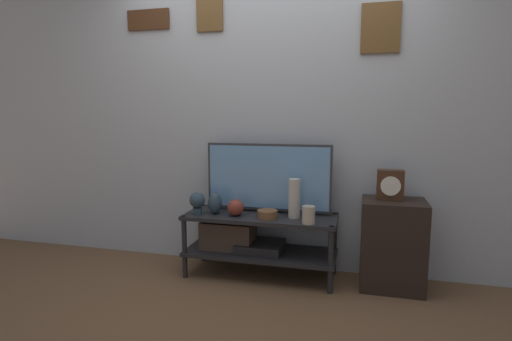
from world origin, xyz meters
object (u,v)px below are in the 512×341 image
(television, at_px, (268,177))
(vase_tall_ceramic, at_px, (294,198))
(vase_wide_bowl, at_px, (267,214))
(vase_round_glass, at_px, (235,208))
(candle_jar, at_px, (309,215))
(decorative_bust, at_px, (197,201))
(mantel_clock, at_px, (390,185))
(vase_urn_stoneware, at_px, (215,203))

(television, height_order, vase_tall_ceramic, television)
(vase_wide_bowl, height_order, vase_round_glass, vase_round_glass)
(candle_jar, xyz_separation_m, decorative_bust, (-0.89, 0.06, 0.04))
(vase_round_glass, distance_m, mantel_clock, 1.18)
(television, xyz_separation_m, mantel_clock, (0.93, -0.04, -0.01))
(vase_tall_ceramic, height_order, candle_jar, vase_tall_ceramic)
(vase_round_glass, distance_m, candle_jar, 0.59)
(vase_tall_ceramic, relative_size, vase_round_glass, 2.30)
(vase_wide_bowl, distance_m, decorative_bust, 0.57)
(decorative_bust, relative_size, mantel_clock, 0.79)
(decorative_bust, bearing_deg, candle_jar, -3.87)
(vase_tall_ceramic, bearing_deg, candle_jar, -47.53)
(television, distance_m, vase_round_glass, 0.36)
(television, bearing_deg, vase_round_glass, -141.45)
(vase_wide_bowl, relative_size, mantel_clock, 0.69)
(candle_jar, bearing_deg, decorative_bust, 176.13)
(mantel_clock, bearing_deg, vase_urn_stoneware, -175.10)
(vase_tall_ceramic, height_order, decorative_bust, vase_tall_ceramic)
(vase_tall_ceramic, bearing_deg, decorative_bust, -174.14)
(television, bearing_deg, decorative_bust, -159.48)
(vase_wide_bowl, distance_m, vase_round_glass, 0.26)
(candle_jar, relative_size, decorative_bust, 0.74)
(television, distance_m, vase_wide_bowl, 0.32)
(vase_urn_stoneware, distance_m, decorative_bust, 0.14)
(vase_urn_stoneware, relative_size, mantel_clock, 0.79)
(television, relative_size, candle_jar, 7.86)
(television, relative_size, vase_round_glass, 7.75)
(vase_round_glass, distance_m, decorative_bust, 0.31)
(vase_urn_stoneware, bearing_deg, decorative_bust, -162.17)
(vase_tall_ceramic, relative_size, vase_wide_bowl, 1.96)
(vase_wide_bowl, xyz_separation_m, vase_round_glass, (-0.26, 0.01, 0.03))
(vase_urn_stoneware, bearing_deg, vase_wide_bowl, -3.67)
(vase_urn_stoneware, distance_m, vase_tall_ceramic, 0.64)
(vase_urn_stoneware, height_order, vase_wide_bowl, vase_urn_stoneware)
(vase_tall_ceramic, height_order, vase_round_glass, vase_tall_ceramic)
(vase_urn_stoneware, distance_m, vase_round_glass, 0.18)
(decorative_bust, bearing_deg, vase_tall_ceramic, 5.86)
(vase_tall_ceramic, xyz_separation_m, mantel_clock, (0.70, 0.08, 0.12))
(vase_tall_ceramic, distance_m, candle_jar, 0.21)
(vase_wide_bowl, relative_size, vase_round_glass, 1.18)
(vase_urn_stoneware, height_order, vase_round_glass, vase_urn_stoneware)
(vase_wide_bowl, bearing_deg, mantel_clock, 9.02)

